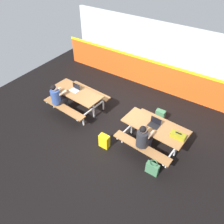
{
  "coord_description": "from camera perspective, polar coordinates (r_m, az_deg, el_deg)",
  "views": [
    {
      "loc": [
        2.94,
        -4.36,
        5.08
      ],
      "look_at": [
        0.0,
        0.03,
        0.55
      ],
      "focal_mm": 35.39,
      "sensor_mm": 36.0,
      "label": 1
    }
  ],
  "objects": [
    {
      "name": "laptop_silver",
      "position": [
        7.65,
        -9.51,
        5.89
      ],
      "size": [
        0.34,
        0.24,
        0.22
      ],
      "color": "silver",
      "rests_on": "picnic_table_left"
    },
    {
      "name": "student_nearer",
      "position": [
        7.55,
        -13.88,
        3.9
      ],
      "size": [
        0.38,
        0.53,
        1.21
      ],
      "color": "#2D2D38",
      "rests_on": "ground"
    },
    {
      "name": "toolbox_grey",
      "position": [
        6.11,
        16.65,
        -5.86
      ],
      "size": [
        0.4,
        0.18,
        0.18
      ],
      "color": "olive",
      "rests_on": "picnic_table_right"
    },
    {
      "name": "tote_bag_bright",
      "position": [
        6.06,
        10.38,
        -14.11
      ],
      "size": [
        0.34,
        0.21,
        0.43
      ],
      "color": "#3F724C",
      "rests_on": "ground"
    },
    {
      "name": "picnic_table_right",
      "position": [
        6.44,
        10.78,
        -4.69
      ],
      "size": [
        1.88,
        1.68,
        0.74
      ],
      "color": "#9E6B3D",
      "rests_on": "ground"
    },
    {
      "name": "accent_backdrop",
      "position": [
        8.61,
        10.53,
        13.53
      ],
      "size": [
        8.0,
        0.14,
        2.6
      ],
      "color": "#E55119",
      "rests_on": "ground"
    },
    {
      "name": "satchel_spare",
      "position": [
        7.49,
        12.31,
        -0.97
      ],
      "size": [
        0.3,
        0.22,
        0.44
      ],
      "color": "#3F724C",
      "rests_on": "ground"
    },
    {
      "name": "backpack_dark",
      "position": [
        6.53,
        -1.96,
        -7.52
      ],
      "size": [
        0.3,
        0.22,
        0.44
      ],
      "color": "yellow",
      "rests_on": "ground"
    },
    {
      "name": "ground_plane",
      "position": [
        7.32,
        -0.11,
        -3.44
      ],
      "size": [
        10.0,
        10.0,
        0.02
      ],
      "primitive_type": "cube",
      "color": "black"
    },
    {
      "name": "picnic_table_left",
      "position": [
        7.69,
        -9.0,
        4.2
      ],
      "size": [
        1.88,
        1.68,
        0.74
      ],
      "color": "#9E6B3D",
      "rests_on": "ground"
    },
    {
      "name": "laptop_dark",
      "position": [
        6.33,
        10.9,
        -3.01
      ],
      "size": [
        0.34,
        0.24,
        0.22
      ],
      "color": "black",
      "rests_on": "picnic_table_right"
    },
    {
      "name": "student_further",
      "position": [
        6.0,
        8.09,
        -6.72
      ],
      "size": [
        0.38,
        0.53,
        1.21
      ],
      "color": "#2D2D38",
      "rests_on": "ground"
    }
  ]
}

